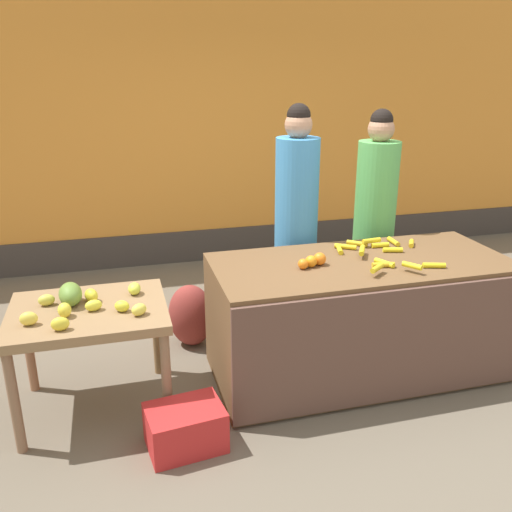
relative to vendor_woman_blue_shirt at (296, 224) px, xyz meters
name	(u,v)px	position (x,y,z in m)	size (l,w,h in m)	color
ground_plane	(308,376)	(-0.13, -0.70, -0.95)	(24.00, 24.00, 0.00)	#665B4C
market_wall_back	(225,112)	(-0.13, 2.07, 0.70)	(8.62, 0.23, 3.36)	orange
fruit_stall_counter	(359,318)	(0.24, -0.71, -0.52)	(2.07, 0.93, 0.86)	brown
side_table_wooden	(89,322)	(-1.60, -0.70, -0.32)	(0.96, 0.76, 0.72)	olive
banana_bunch_pile	(380,252)	(0.41, -0.63, -0.06)	(0.66, 0.74, 0.07)	yellow
orange_pile	(313,261)	(-0.13, -0.72, -0.05)	(0.21, 0.12, 0.09)	orange
mango_papaya_pile	(80,300)	(-1.64, -0.68, -0.18)	(0.73, 0.51, 0.14)	yellow
vendor_woman_blue_shirt	(296,224)	(0.00, 0.00, 0.00)	(0.34, 0.34, 1.87)	#33333D
vendor_woman_green_shirt	(374,220)	(0.70, 0.03, -0.03)	(0.34, 0.34, 1.82)	#33333D
produce_crate	(185,428)	(-1.09, -1.24, -0.82)	(0.44, 0.32, 0.26)	red
produce_sack	(191,315)	(-0.87, -0.01, -0.69)	(0.36, 0.30, 0.51)	maroon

